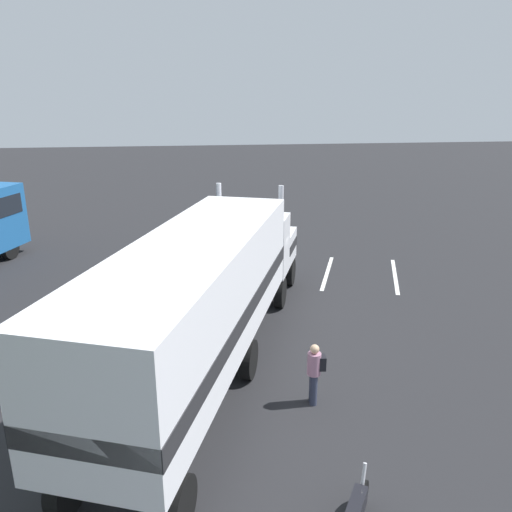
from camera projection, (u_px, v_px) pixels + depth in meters
The scene contains 5 objects.
ground_plane at pixel (254, 294), 19.64m from camera, with size 120.00×120.00×0.00m, color #232326.
lane_stripe_near at pixel (327, 273), 21.96m from camera, with size 4.40×0.16×0.01m, color silver.
lane_stripe_mid at pixel (395, 276), 21.56m from camera, with size 4.40×0.16×0.01m, color silver.
semi_truck at pixel (209, 287), 13.44m from camera, with size 14.12×7.35×4.50m.
person_bystander at pixel (315, 371), 12.45m from camera, with size 0.34×0.46×1.63m.
Camera 1 is at (-18.08, 2.38, 7.45)m, focal length 35.31 mm.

